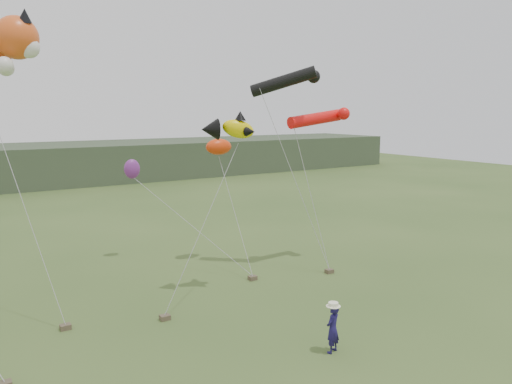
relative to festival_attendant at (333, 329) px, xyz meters
The scene contains 6 objects.
ground 1.94m from the festival_attendant, behind, with size 120.00×120.00×0.00m, color #385123.
festival_attendant is the anchor object (origin of this frame).
sandbag_anchors 6.14m from the festival_attendant, 114.30° to the left, with size 14.38×4.13×0.18m.
fish_kite 8.88m from the festival_attendant, 90.25° to the left, with size 2.36×1.53×1.22m.
tube_kites 11.93m from the festival_attendant, 57.76° to the left, with size 4.78×2.55×2.91m.
misc_kites 12.49m from the festival_attendant, 87.03° to the left, with size 4.59×3.43×2.05m.
Camera 1 is at (-8.19, -11.22, 7.51)m, focal length 35.00 mm.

